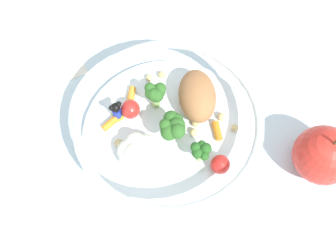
# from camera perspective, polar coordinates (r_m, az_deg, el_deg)

# --- Properties ---
(ground_plane) EXTENTS (2.40, 2.40, 0.00)m
(ground_plane) POSITION_cam_1_polar(r_m,az_deg,el_deg) (0.57, -0.37, -2.14)
(ground_plane) COLOR silver
(food_container) EXTENTS (0.25, 0.25, 0.06)m
(food_container) POSITION_cam_1_polar(r_m,az_deg,el_deg) (0.54, 0.00, 0.18)
(food_container) COLOR white
(food_container) RESTS_ON ground_plane
(loose_apple) EXTENTS (0.08, 0.08, 0.09)m
(loose_apple) POSITION_cam_1_polar(r_m,az_deg,el_deg) (0.55, 20.93, -3.83)
(loose_apple) COLOR red
(loose_apple) RESTS_ON ground_plane
(folded_napkin) EXTENTS (0.13, 0.11, 0.01)m
(folded_napkin) POSITION_cam_1_polar(r_m,az_deg,el_deg) (0.66, -17.74, 9.26)
(folded_napkin) COLOR silver
(folded_napkin) RESTS_ON ground_plane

